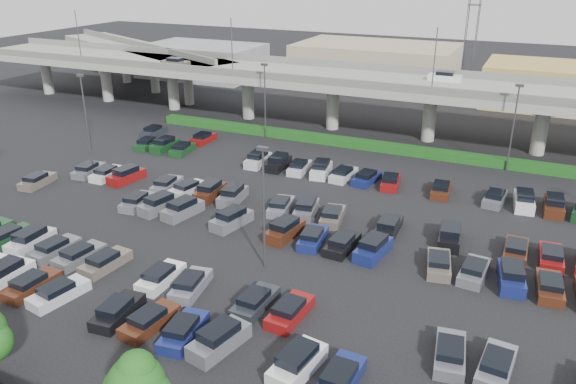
% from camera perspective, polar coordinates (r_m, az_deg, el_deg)
% --- Properties ---
extents(ground, '(280.00, 280.00, 0.00)m').
position_cam_1_polar(ground, '(52.75, 1.55, -3.59)').
color(ground, black).
extents(overpass, '(150.00, 13.00, 15.80)m').
position_cam_1_polar(overpass, '(79.53, 10.69, 10.43)').
color(overpass, gray).
rests_on(overpass, ground).
extents(on_ramp, '(50.93, 30.13, 8.80)m').
position_cam_1_polar(on_ramp, '(112.87, -14.84, 13.59)').
color(on_ramp, gray).
rests_on(on_ramp, ground).
extents(hedge, '(66.00, 1.60, 1.10)m').
position_cam_1_polar(hedge, '(74.57, 9.14, 4.61)').
color(hedge, '#134214').
rests_on(hedge, ground).
extents(tree_row, '(65.07, 3.66, 5.94)m').
position_cam_1_polar(tree_row, '(31.57, -17.30, -17.51)').
color(tree_row, '#332316').
rests_on(tree_row, ground).
extents(parked_cars, '(63.02, 41.59, 1.67)m').
position_cam_1_polar(parked_cars, '(50.13, -0.93, -4.28)').
color(parked_cars, white).
rests_on(parked_cars, ground).
extents(light_poles, '(66.90, 48.38, 10.30)m').
position_cam_1_polar(light_poles, '(53.63, -1.60, 4.08)').
color(light_poles, '#444449').
rests_on(light_poles, ground).
extents(distant_buildings, '(138.00, 24.00, 9.00)m').
position_cam_1_polar(distant_buildings, '(107.38, 21.31, 10.68)').
color(distant_buildings, gray).
rests_on(distant_buildings, ground).
extents(comm_tower, '(2.40, 2.40, 30.00)m').
position_cam_1_polar(comm_tower, '(118.71, 18.47, 17.89)').
color(comm_tower, '#444449').
rests_on(comm_tower, ground).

